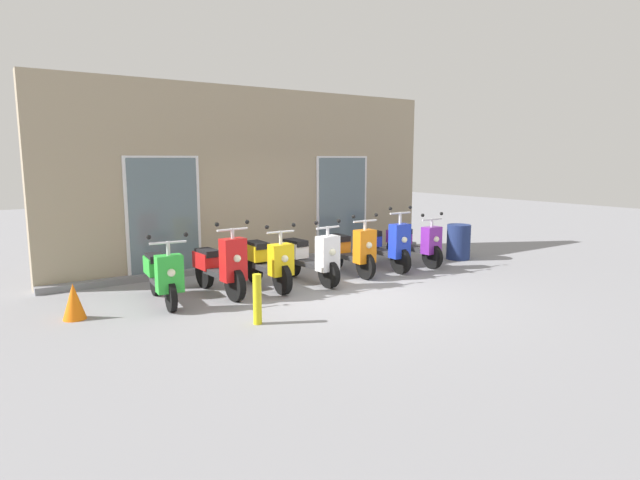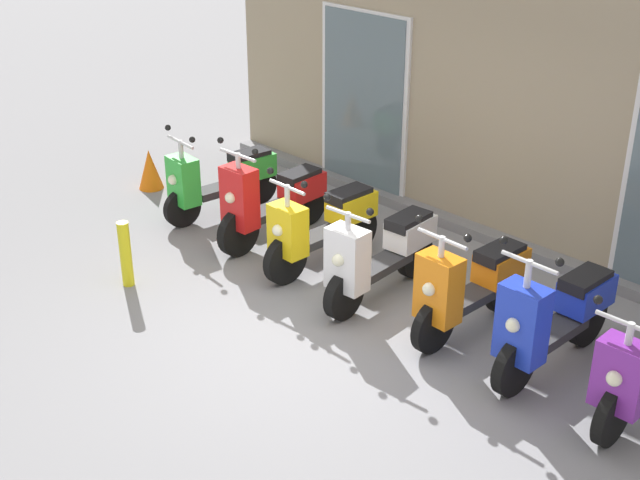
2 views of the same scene
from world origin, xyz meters
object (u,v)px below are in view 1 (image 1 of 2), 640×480
(scooter_yellow, at_px, (268,261))
(trash_bin, at_px, (459,242))
(scooter_orange, at_px, (351,250))
(scooter_blue, at_px, (384,245))
(curb_bollard, at_px, (257,299))
(scooter_white, at_px, (310,257))
(scooter_green, at_px, (162,274))
(scooter_purple, at_px, (414,243))
(scooter_red, at_px, (220,266))
(traffic_cone, at_px, (74,301))

(scooter_yellow, xyz_separation_m, trash_bin, (4.86, -0.03, -0.09))
(scooter_orange, relative_size, trash_bin, 1.98)
(scooter_yellow, height_order, scooter_blue, scooter_blue)
(scooter_orange, relative_size, curb_bollard, 2.21)
(scooter_yellow, relative_size, scooter_white, 0.96)
(scooter_green, relative_size, curb_bollard, 2.23)
(scooter_green, relative_size, scooter_purple, 0.98)
(scooter_red, bearing_deg, traffic_cone, -177.32)
(scooter_orange, distance_m, scooter_blue, 0.86)
(scooter_orange, xyz_separation_m, trash_bin, (2.99, -0.09, -0.10))
(scooter_white, bearing_deg, scooter_red, 176.52)
(scooter_purple, height_order, curb_bollard, scooter_purple)
(scooter_white, relative_size, scooter_blue, 1.00)
(scooter_white, xyz_separation_m, traffic_cone, (-3.99, -0.00, -0.22))
(scooter_red, bearing_deg, scooter_white, -3.48)
(scooter_red, xyz_separation_m, scooter_white, (1.72, -0.10, -0.01))
(scooter_yellow, relative_size, traffic_cone, 3.01)
(scooter_green, relative_size, scooter_yellow, 1.00)
(scooter_orange, height_order, scooter_blue, scooter_blue)
(scooter_yellow, distance_m, trash_bin, 4.86)
(traffic_cone, bearing_deg, scooter_orange, 1.23)
(scooter_green, distance_m, scooter_blue, 4.55)
(scooter_purple, xyz_separation_m, trash_bin, (1.28, -0.11, -0.09))
(scooter_green, height_order, curb_bollard, scooter_green)
(scooter_green, bearing_deg, scooter_blue, -0.28)
(curb_bollard, xyz_separation_m, traffic_cone, (-2.04, 1.65, -0.09))
(scooter_yellow, relative_size, scooter_blue, 0.97)
(scooter_yellow, distance_m, scooter_white, 0.86)
(scooter_orange, bearing_deg, scooter_red, -179.97)
(scooter_yellow, xyz_separation_m, scooter_blue, (2.72, 0.06, 0.03))
(trash_bin, bearing_deg, scooter_yellow, 179.62)
(scooter_white, distance_m, trash_bin, 4.00)
(scooter_red, bearing_deg, scooter_orange, 0.03)
(traffic_cone, bearing_deg, scooter_white, 0.02)
(scooter_white, bearing_deg, scooter_purple, 2.56)
(trash_bin, bearing_deg, scooter_red, 179.11)
(scooter_blue, bearing_deg, scooter_yellow, -178.72)
(scooter_red, distance_m, scooter_white, 1.73)
(scooter_yellow, distance_m, scooter_purple, 3.58)
(scooter_green, height_order, scooter_white, scooter_white)
(scooter_yellow, bearing_deg, scooter_blue, 1.28)
(scooter_orange, bearing_deg, trash_bin, -1.74)
(scooter_purple, distance_m, trash_bin, 1.28)
(scooter_green, distance_m, scooter_red, 0.96)
(traffic_cone, bearing_deg, scooter_yellow, 0.90)
(scooter_white, height_order, curb_bollard, scooter_white)
(scooter_white, bearing_deg, scooter_blue, 3.33)
(scooter_white, distance_m, traffic_cone, 3.99)
(scooter_green, relative_size, traffic_cone, 3.01)
(scooter_orange, height_order, curb_bollard, scooter_orange)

